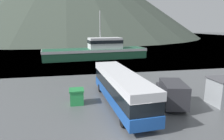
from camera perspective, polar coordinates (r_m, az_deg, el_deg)
name	(u,v)px	position (r m, az deg, el deg)	size (l,w,h in m)	color
ground_plane	(134,140)	(14.07, 6.29, -19.25)	(400.00, 400.00, 0.00)	#515456
water_surface	(77,36)	(150.40, -10.04, 9.48)	(240.00, 240.00, 0.00)	#475B6B
tour_bus	(121,87)	(18.91, 2.52, -4.80)	(3.33, 12.28, 3.12)	#194799
delivery_van	(172,93)	(19.66, 16.70, -6.21)	(3.17, 5.56, 2.38)	#2D2D33
fishing_boat	(97,51)	(46.25, -4.24, 5.49)	(23.91, 7.92, 10.70)	#1E5138
storage_bin	(77,96)	(19.66, -10.05, -7.44)	(1.38, 1.43, 1.47)	green
dock_kiosk	(224,91)	(21.85, 29.39, -5.34)	(2.65, 2.54, 2.58)	#93999E
small_boat	(98,51)	(56.31, -4.01, 5.32)	(7.79, 2.48, 0.79)	#19234C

